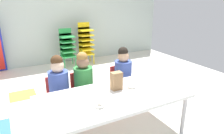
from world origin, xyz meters
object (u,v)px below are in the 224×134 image
at_px(paper_bag_brown, 116,81).
at_px(paper_plate_center_table, 76,98).
at_px(paper_plate_near_edge, 100,107).
at_px(donut_powdered_loose, 131,87).
at_px(craft_table, 114,99).
at_px(seated_child_middle_seat, 83,78).
at_px(seated_child_far_right, 123,71).
at_px(kid_chair_green_stack, 67,45).
at_px(kid_chair_yellow_stack, 86,41).
at_px(seated_child_near_camera, 59,83).
at_px(donut_powdered_on_plate, 100,106).

relative_size(paper_bag_brown, paper_plate_center_table, 1.22).
distance_m(paper_plate_near_edge, donut_powdered_loose, 0.60).
distance_m(craft_table, seated_child_middle_seat, 0.66).
distance_m(seated_child_far_right, donut_powdered_loose, 0.61).
bearing_deg(kid_chair_green_stack, seated_child_far_right, -85.20).
xyz_separation_m(paper_bag_brown, paper_plate_near_edge, (-0.37, -0.31, -0.11)).
height_order(kid_chair_yellow_stack, donut_powdered_loose, kid_chair_yellow_stack).
bearing_deg(seated_child_middle_seat, paper_plate_near_edge, -98.83).
xyz_separation_m(kid_chair_green_stack, paper_plate_near_edge, (-0.57, -3.14, 0.03)).
xyz_separation_m(kid_chair_yellow_stack, paper_plate_center_table, (-1.20, -2.83, -0.03)).
relative_size(seated_child_far_right, kid_chair_yellow_stack, 0.88).
distance_m(seated_child_near_camera, paper_plate_center_table, 0.52).
relative_size(kid_chair_green_stack, paper_bag_brown, 4.18).
bearing_deg(seated_child_middle_seat, seated_child_near_camera, 180.00).
bearing_deg(kid_chair_yellow_stack, craft_table, -105.09).
relative_size(seated_child_far_right, donut_powdered_loose, 9.10).
relative_size(seated_child_middle_seat, donut_powdered_on_plate, 8.74).
bearing_deg(paper_plate_center_table, seated_child_near_camera, 97.13).
height_order(craft_table, paper_plate_center_table, paper_plate_center_table).
distance_m(kid_chair_yellow_stack, paper_plate_near_edge, 3.31).
xyz_separation_m(craft_table, paper_plate_near_edge, (-0.26, -0.18, 0.05)).
xyz_separation_m(seated_child_near_camera, kid_chair_green_stack, (0.78, 2.32, -0.04)).
bearing_deg(seated_child_far_right, kid_chair_yellow_stack, 82.89).
distance_m(seated_child_middle_seat, paper_plate_near_edge, 0.84).
bearing_deg(kid_chair_green_stack, kid_chair_yellow_stack, 0.02).
height_order(craft_table, donut_powdered_loose, donut_powdered_loose).
distance_m(donut_powdered_on_plate, donut_powdered_loose, 0.60).
bearing_deg(paper_plate_center_table, kid_chair_green_stack, 75.73).
height_order(kid_chair_green_stack, paper_plate_center_table, kid_chair_green_stack).
bearing_deg(paper_bag_brown, craft_table, -129.87).
bearing_deg(seated_child_middle_seat, kid_chair_yellow_stack, 68.20).
relative_size(craft_table, paper_plate_center_table, 9.44).
relative_size(donut_powdered_on_plate, donut_powdered_loose, 1.04).
bearing_deg(donut_powdered_on_plate, seated_child_far_right, 47.16).
bearing_deg(paper_plate_near_edge, seated_child_middle_seat, 81.17).
height_order(craft_table, kid_chair_green_stack, kid_chair_green_stack).
relative_size(kid_chair_yellow_stack, donut_powdered_loose, 10.31).
distance_m(kid_chair_yellow_stack, donut_powdered_on_plate, 3.31).
relative_size(paper_plate_near_edge, paper_plate_center_table, 1.00).
distance_m(seated_child_near_camera, seated_child_middle_seat, 0.34).
height_order(kid_chair_green_stack, paper_plate_near_edge, kid_chair_green_stack).
bearing_deg(craft_table, seated_child_near_camera, 125.83).
distance_m(seated_child_middle_seat, paper_bag_brown, 0.58).
distance_m(seated_child_near_camera, donut_powdered_on_plate, 0.85).
bearing_deg(paper_plate_near_edge, seated_child_far_right, 47.16).
xyz_separation_m(craft_table, seated_child_far_right, (0.51, 0.65, 0.05)).
distance_m(seated_child_far_right, kid_chair_green_stack, 2.32).
distance_m(paper_bag_brown, donut_powdered_on_plate, 0.49).
height_order(paper_bag_brown, paper_plate_center_table, paper_bag_brown).
distance_m(craft_table, seated_child_near_camera, 0.80).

